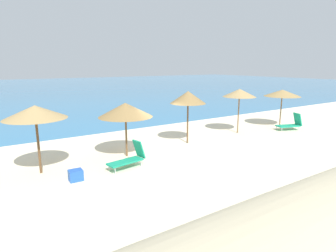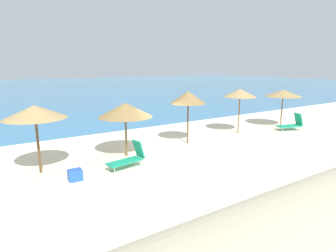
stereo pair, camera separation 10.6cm
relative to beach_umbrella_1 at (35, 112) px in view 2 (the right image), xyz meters
name	(u,v)px [view 2 (the right image)]	position (x,y,z in m)	size (l,w,h in m)	color
ground_plane	(165,154)	(5.62, -0.68, -2.52)	(160.00, 160.00, 0.00)	beige
sea_water	(32,89)	(5.62, 44.34, -2.51)	(160.00, 78.24, 0.01)	teal
beach_umbrella_1	(35,112)	(0.00, 0.00, 0.00)	(2.42, 2.42, 2.79)	brown
beach_umbrella_2	(125,110)	(3.89, 0.09, -0.26)	(2.55, 2.55, 2.60)	brown
beach_umbrella_3	(188,97)	(7.76, 0.37, 0.06)	(1.97, 1.97, 2.93)	brown
beach_umbrella_4	(240,93)	(11.97, 0.54, 0.06)	(2.09, 2.09, 2.84)	brown
beach_umbrella_5	(283,93)	(15.91, 0.23, -0.13)	(2.48, 2.48, 2.63)	brown
lounge_chair_0	(292,124)	(15.60, -0.85, -2.09)	(1.77, 1.17, 1.14)	#199972
lounge_chair_1	(129,158)	(3.33, -1.40, -2.09)	(1.74, 0.83, 1.12)	#199972
cooler_box	(75,175)	(0.98, -1.57, -2.31)	(0.51, 0.42, 0.42)	blue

